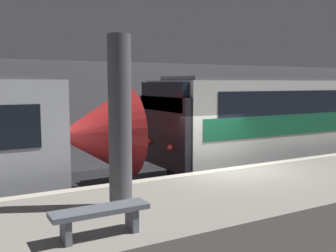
{
  "coord_description": "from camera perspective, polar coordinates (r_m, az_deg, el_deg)",
  "views": [
    {
      "loc": [
        -6.68,
        -8.41,
        3.44
      ],
      "look_at": [
        -1.35,
        0.98,
        2.26
      ],
      "focal_mm": 42.0,
      "sensor_mm": 36.0,
      "label": 1
    }
  ],
  "objects": [
    {
      "name": "platform",
      "position": [
        9.84,
        15.2,
        -10.99
      ],
      "size": [
        40.0,
        3.56,
        1.13
      ],
      "color": "gray",
      "rests_on": "ground"
    },
    {
      "name": "ground_plane",
      "position": [
        11.27,
        8.62,
        -11.6
      ],
      "size": [
        120.0,
        120.0,
        0.0
      ],
      "primitive_type": "plane",
      "color": "black"
    },
    {
      "name": "platform_bench",
      "position": [
        6.17,
        -9.82,
        -12.59
      ],
      "size": [
        1.5,
        0.4,
        0.45
      ],
      "color": "slate",
      "rests_on": "platform"
    },
    {
      "name": "station_rear_barrier",
      "position": [
        16.37,
        -5.42,
        1.68
      ],
      "size": [
        50.0,
        0.15,
        4.29
      ],
      "color": "gray",
      "rests_on": "ground"
    },
    {
      "name": "support_pillar_near",
      "position": [
        7.29,
        -6.99,
        0.55
      ],
      "size": [
        0.43,
        0.43,
        3.2
      ],
      "color": "#56565B",
      "rests_on": "platform"
    }
  ]
}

